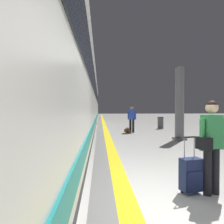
% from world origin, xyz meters
% --- Properties ---
extents(ground_plane, '(120.00, 120.00, 0.00)m').
position_xyz_m(ground_plane, '(0.00, 0.00, 0.00)').
color(ground_plane, silver).
extents(safety_line_strip, '(0.36, 80.00, 0.01)m').
position_xyz_m(safety_line_strip, '(-0.90, 10.00, 0.00)').
color(safety_line_strip, yellow).
rests_on(safety_line_strip, ground).
extents(tactile_edge_band, '(0.60, 80.00, 0.01)m').
position_xyz_m(tactile_edge_band, '(-1.22, 10.00, 0.00)').
color(tactile_edge_band, slate).
rests_on(tactile_edge_band, ground).
extents(high_speed_train, '(2.94, 28.10, 4.97)m').
position_xyz_m(high_speed_train, '(-2.99, 8.97, 2.50)').
color(high_speed_train, '#38383D').
rests_on(high_speed_train, ground).
extents(traveller_foreground, '(0.55, 0.37, 1.69)m').
position_xyz_m(traveller_foreground, '(0.65, 0.50, 0.98)').
color(traveller_foreground, black).
rests_on(traveller_foreground, ground).
extents(rolling_suitcase_foreground, '(0.42, 0.30, 1.03)m').
position_xyz_m(rolling_suitcase_foreground, '(0.31, 0.55, 0.35)').
color(rolling_suitcase_foreground, '#19234C').
rests_on(rolling_suitcase_foreground, ground).
extents(passenger_near, '(0.53, 0.31, 1.76)m').
position_xyz_m(passenger_near, '(0.74, 10.02, 1.02)').
color(passenger_near, black).
rests_on(passenger_near, ground).
extents(duffel_bag_near, '(0.44, 0.26, 0.36)m').
position_xyz_m(duffel_bag_near, '(0.42, 9.80, 0.15)').
color(duffel_bag_near, brown).
rests_on(duffel_bag_near, ground).
extents(platform_pillar, '(0.56, 0.56, 3.60)m').
position_xyz_m(platform_pillar, '(2.63, 6.85, 1.72)').
color(platform_pillar, slate).
rests_on(platform_pillar, ground).
extents(waste_bin, '(0.46, 0.46, 0.91)m').
position_xyz_m(waste_bin, '(3.36, 12.37, 0.46)').
color(waste_bin, '#4C4C51').
rests_on(waste_bin, ground).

